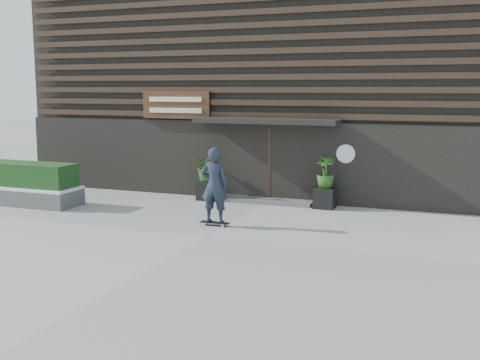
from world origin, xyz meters
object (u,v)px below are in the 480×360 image
at_px(raised_bed, 26,196).
at_px(planter_pot_left, 208,190).
at_px(planter_pot_right, 325,198).
at_px(skateboarder, 214,185).

bearing_deg(raised_bed, planter_pot_left, 28.16).
relative_size(planter_pot_left, raised_bed, 0.17).
xyz_separation_m(planter_pot_left, raised_bed, (-4.97, -2.66, -0.05)).
relative_size(planter_pot_left, planter_pot_right, 1.00).
bearing_deg(skateboarder, planter_pot_left, 116.77).
bearing_deg(planter_pot_right, skateboarder, -123.57).
relative_size(raised_bed, skateboarder, 1.71).
height_order(planter_pot_left, planter_pot_right, same).
bearing_deg(planter_pot_right, planter_pot_left, 180.00).
bearing_deg(raised_bed, skateboarder, -5.15).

